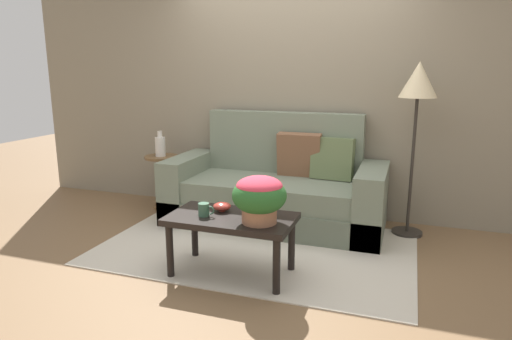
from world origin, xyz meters
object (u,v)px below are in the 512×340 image
object	(u,v)px
floor_lamp	(418,92)
coffee_mug	(204,210)
coffee_table	(231,224)
snack_bowl	(222,206)
couch	(277,191)
table_vase	(160,146)
side_table	(162,172)
potted_plant	(259,195)

from	to	relation	value
floor_lamp	coffee_mug	xyz separation A→B (m)	(-1.47, -1.41, -0.83)
floor_lamp	coffee_mug	size ratio (longest dim) A/B	12.56
coffee_table	snack_bowl	size ratio (longest dim) A/B	6.84
couch	table_vase	xyz separation A→B (m)	(-1.38, 0.07, 0.38)
coffee_mug	table_vase	bearing A→B (deg)	130.81
side_table	snack_bowl	size ratio (longest dim) A/B	4.32
potted_plant	side_table	bearing A→B (deg)	139.49
coffee_table	side_table	bearing A→B (deg)	136.22
couch	coffee_table	xyz separation A→B (m)	(0.01, -1.25, 0.07)
potted_plant	coffee_mug	xyz separation A→B (m)	(-0.44, 0.00, -0.15)
couch	coffee_mug	distance (m)	1.34
coffee_mug	couch	bearing A→B (deg)	81.92
couch	coffee_table	bearing A→B (deg)	-89.63
couch	table_vase	size ratio (longest dim) A/B	7.67
coffee_table	side_table	distance (m)	1.92
floor_lamp	snack_bowl	bearing A→B (deg)	-137.82
table_vase	side_table	bearing A→B (deg)	84.12
snack_bowl	table_vase	world-z (taller)	table_vase
potted_plant	floor_lamp	bearing A→B (deg)	54.02
couch	floor_lamp	xyz separation A→B (m)	(1.28, 0.10, 1.02)
coffee_table	table_vase	xyz separation A→B (m)	(-1.38, 1.31, 0.31)
side_table	coffee_mug	xyz separation A→B (m)	(1.19, -1.39, 0.10)
coffee_table	coffee_mug	distance (m)	0.23
side_table	table_vase	bearing A→B (deg)	-95.88
snack_bowl	table_vase	xyz separation A→B (m)	(-1.27, 1.22, 0.21)
floor_lamp	potted_plant	xyz separation A→B (m)	(-1.03, -1.42, -0.68)
snack_bowl	coffee_mug	bearing A→B (deg)	-117.29
side_table	potted_plant	size ratio (longest dim) A/B	1.53
side_table	couch	bearing A→B (deg)	-3.20
floor_lamp	coffee_mug	distance (m)	2.20
potted_plant	snack_bowl	distance (m)	0.43
side_table	table_vase	world-z (taller)	table_vase
side_table	table_vase	distance (m)	0.30
coffee_mug	table_vase	xyz separation A→B (m)	(-1.19, 1.38, 0.20)
side_table	coffee_mug	size ratio (longest dim) A/B	4.67
potted_plant	snack_bowl	bearing A→B (deg)	156.43
side_table	floor_lamp	world-z (taller)	floor_lamp
potted_plant	snack_bowl	size ratio (longest dim) A/B	2.82
side_table	floor_lamp	size ratio (longest dim) A/B	0.37
couch	coffee_mug	xyz separation A→B (m)	(-0.19, -1.31, 0.19)
coffee_table	floor_lamp	distance (m)	2.08
couch	snack_bowl	xyz separation A→B (m)	(-0.11, -1.16, 0.17)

